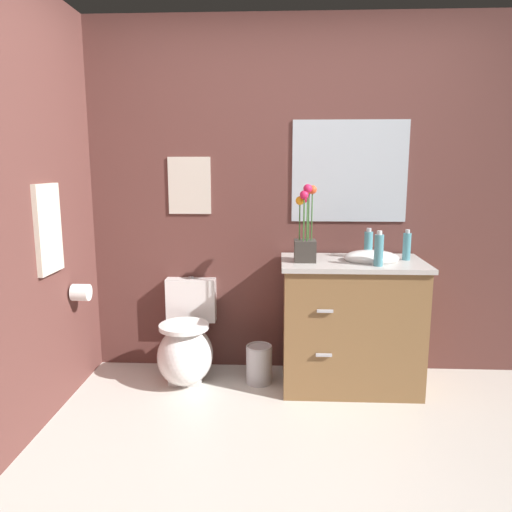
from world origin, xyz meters
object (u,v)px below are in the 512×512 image
object	(u,v)px
toilet	(186,347)
hanging_towel	(48,229)
soap_bottle	(407,246)
toilet_paper_roll	(81,292)
wall_mirror	(350,171)
vanity_cabinet	(351,322)
hand_wash_bottle	(368,244)
wall_poster	(189,186)
lotion_bottle	(379,250)
flower_vase	(305,235)
trash_bin	(259,364)

from	to	relation	value
toilet	hanging_towel	distance (m)	1.22
soap_bottle	toilet_paper_roll	xyz separation A→B (m)	(-2.13, -0.21, -0.29)
soap_bottle	wall_mirror	world-z (taller)	wall_mirror
vanity_cabinet	hand_wash_bottle	xyz separation A→B (m)	(0.11, 0.10, 0.52)
vanity_cabinet	wall_poster	bearing A→B (deg)	165.42
toilet	hanging_towel	world-z (taller)	hanging_towel
lotion_bottle	wall_poster	distance (m)	1.39
flower_vase	wall_mirror	bearing A→B (deg)	46.43
wall_poster	hanging_towel	xyz separation A→B (m)	(-0.70, -0.73, -0.22)
hanging_towel	wall_poster	bearing A→B (deg)	46.30
vanity_cabinet	wall_mirror	bearing A→B (deg)	90.52
vanity_cabinet	trash_bin	size ratio (longest dim) A/B	3.87
toilet	lotion_bottle	distance (m)	1.47
vanity_cabinet	hand_wash_bottle	distance (m)	0.54
soap_bottle	hanging_towel	size ratio (longest dim) A/B	0.39
soap_bottle	wall_mirror	bearing A→B (deg)	145.04
vanity_cabinet	soap_bottle	xyz separation A→B (m)	(0.35, 0.04, 0.52)
soap_bottle	hanging_towel	xyz separation A→B (m)	(-2.18, -0.48, 0.16)
toilet	wall_mirror	distance (m)	1.67
wall_mirror	toilet	bearing A→B (deg)	-166.65
vanity_cabinet	lotion_bottle	xyz separation A→B (m)	(0.13, -0.17, 0.53)
trash_bin	hanging_towel	size ratio (longest dim) A/B	0.52
toilet	flower_vase	xyz separation A→B (m)	(0.81, -0.07, 0.81)
trash_bin	hanging_towel	distance (m)	1.62
vanity_cabinet	wall_poster	size ratio (longest dim) A/B	2.62
soap_bottle	vanity_cabinet	bearing A→B (deg)	-172.90
wall_mirror	toilet_paper_roll	size ratio (longest dim) A/B	7.27
hanging_towel	toilet_paper_roll	distance (m)	0.53
hanging_towel	hand_wash_bottle	bearing A→B (deg)	15.34
lotion_bottle	hand_wash_bottle	size ratio (longest dim) A/B	1.09
toilet	trash_bin	distance (m)	0.52
lotion_bottle	toilet_paper_roll	world-z (taller)	lotion_bottle
wall_poster	toilet_paper_roll	bearing A→B (deg)	-144.19
flower_vase	hanging_towel	distance (m)	1.56
wall_mirror	hanging_towel	xyz separation A→B (m)	(-1.83, -0.73, -0.32)
wall_poster	hanging_towel	distance (m)	1.03
wall_poster	vanity_cabinet	bearing A→B (deg)	-14.58
vanity_cabinet	trash_bin	world-z (taller)	vanity_cabinet
vanity_cabinet	wall_poster	xyz separation A→B (m)	(-1.13, 0.29, 0.90)
toilet	hanging_towel	bearing A→B (deg)	-146.46
trash_bin	wall_mirror	bearing A→B (deg)	25.08
toilet_paper_roll	wall_poster	bearing A→B (deg)	35.81
hand_wash_bottle	wall_mirror	size ratio (longest dim) A/B	0.25
toilet_paper_roll	hand_wash_bottle	bearing A→B (deg)	8.03
vanity_cabinet	hand_wash_bottle	bearing A→B (deg)	40.66
flower_vase	hanging_towel	xyz separation A→B (m)	(-1.51, -0.40, 0.08)
trash_bin	toilet_paper_roll	world-z (taller)	toilet_paper_roll
trash_bin	wall_poster	world-z (taller)	wall_poster
toilet	soap_bottle	bearing A→B (deg)	0.68
toilet_paper_roll	toilet	bearing A→B (deg)	16.99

